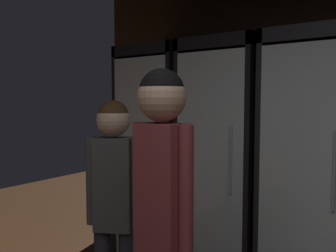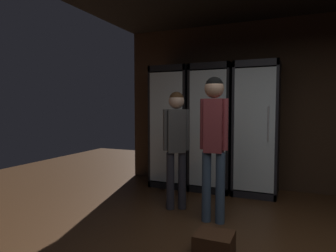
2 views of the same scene
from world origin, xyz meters
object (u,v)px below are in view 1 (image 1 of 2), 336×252
object	(u,v)px
shopper_near	(114,197)
cooler_center	(317,176)
cooler_far_left	(165,157)
cooler_left	(231,165)
shopper_far	(162,207)

from	to	relation	value
shopper_near	cooler_center	bearing A→B (deg)	53.21
cooler_far_left	cooler_left	xyz separation A→B (m)	(0.70, 0.00, -0.00)
cooler_center	shopper_far	xyz separation A→B (m)	(-0.33, -1.46, 0.06)
cooler_center	cooler_left	bearing A→B (deg)	180.00
cooler_far_left	shopper_near	distance (m)	1.30
cooler_center	shopper_far	bearing A→B (deg)	-102.64
cooler_center	shopper_near	bearing A→B (deg)	-126.79
cooler_far_left	shopper_far	xyz separation A→B (m)	(1.08, -1.46, 0.06)
cooler_center	shopper_near	xyz separation A→B (m)	(-0.90, -1.20, -0.04)
shopper_near	cooler_left	bearing A→B (deg)	80.86
cooler_far_left	cooler_center	distance (m)	1.41
cooler_left	shopper_near	world-z (taller)	cooler_left
shopper_near	shopper_far	bearing A→B (deg)	-24.20
cooler_left	cooler_center	xyz separation A→B (m)	(0.71, -0.00, -0.00)
shopper_far	shopper_near	bearing A→B (deg)	155.80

